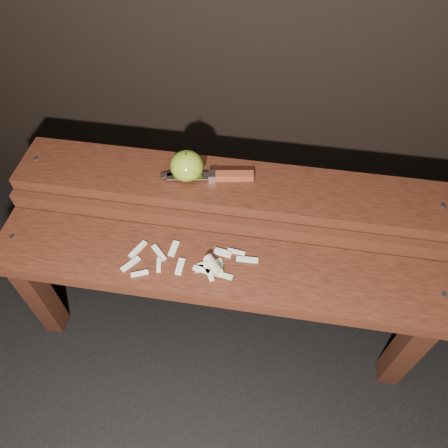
# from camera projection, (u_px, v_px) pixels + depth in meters

# --- Properties ---
(ground) EXTENTS (60.00, 60.00, 0.00)m
(ground) POSITION_uv_depth(u_px,v_px,m) (221.00, 319.00, 1.48)
(ground) COLOR black
(bench_front_tier) EXTENTS (1.20, 0.20, 0.42)m
(bench_front_tier) POSITION_uv_depth(u_px,v_px,m) (217.00, 282.00, 1.16)
(bench_front_tier) COLOR black
(bench_front_tier) RESTS_ON ground
(bench_rear_tier) EXTENTS (1.20, 0.21, 0.50)m
(bench_rear_tier) POSITION_uv_depth(u_px,v_px,m) (230.00, 203.00, 1.25)
(bench_rear_tier) COLOR black
(bench_rear_tier) RESTS_ON ground
(apple) EXTENTS (0.09, 0.09, 0.09)m
(apple) POSITION_uv_depth(u_px,v_px,m) (187.00, 166.00, 1.17)
(apple) COLOR olive
(apple) RESTS_ON bench_rear_tier
(knife) EXTENTS (0.26, 0.06, 0.02)m
(knife) POSITION_uv_depth(u_px,v_px,m) (222.00, 176.00, 1.19)
(knife) COLOR brown
(knife) RESTS_ON bench_rear_tier
(apple_scraps) EXTENTS (0.34, 0.13, 0.03)m
(apple_scraps) POSITION_uv_depth(u_px,v_px,m) (198.00, 263.00, 1.11)
(apple_scraps) COLOR beige
(apple_scraps) RESTS_ON bench_front_tier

